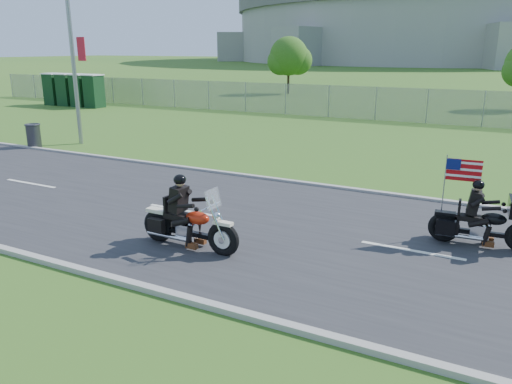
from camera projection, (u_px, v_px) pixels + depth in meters
The scene contains 15 objects.
ground at pixel (249, 223), 12.55m from camera, with size 420.00×420.00×0.00m, color #305B1C.
road at pixel (249, 223), 12.54m from camera, with size 120.00×8.00×0.04m, color #28282B.
curb_north at pixel (309, 184), 15.99m from camera, with size 120.00×0.18×0.12m, color #9E9B93.
curb_south at pixel (144, 288), 9.08m from camera, with size 120.00×0.18×0.12m, color #9E9B93.
fence at pixel (329, 101), 31.53m from camera, with size 60.00×0.03×2.00m, color gray.
stadium at pixel (442, 11), 161.94m from camera, with size 140.40×140.40×29.20m.
streetlight at pixel (73, 14), 21.58m from camera, with size 0.90×2.46×10.00m.
porta_toilet_a at pixel (94, 92), 36.46m from camera, with size 1.10×1.10×2.30m, color #103216.
porta_toilet_b at pixel (80, 91), 37.08m from camera, with size 1.10×1.10×2.30m, color #103216.
porta_toilet_c at pixel (67, 90), 37.70m from camera, with size 1.10×1.10×2.30m, color #103216.
porta_toilet_d at pixel (53, 90), 38.32m from camera, with size 1.10×1.10×2.30m, color #103216.
tree_fence_mid at pixel (289, 58), 46.82m from camera, with size 3.96×3.69×5.30m.
motorcycle_lead at pixel (188, 226), 10.85m from camera, with size 2.49×0.59×1.67m.
motorcycle_follow at pixel (482, 225), 10.92m from camera, with size 2.27×0.76×1.89m.
trash_can at pixel (34, 136), 21.84m from camera, with size 0.60×0.60×1.03m, color #38393E.
Camera 1 is at (5.61, -10.42, 4.26)m, focal length 35.00 mm.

